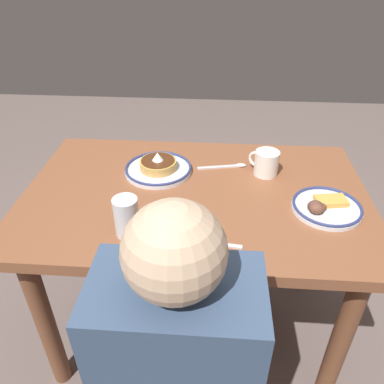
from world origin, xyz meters
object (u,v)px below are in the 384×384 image
(drinking_glass, at_px, (127,218))
(fork_near, at_px, (209,243))
(plate_center_pancakes, at_px, (326,207))
(tea_spoon, at_px, (229,166))
(plate_near_main, at_px, (158,167))
(coffee_mug, at_px, (266,162))

(drinking_glass, xyz_separation_m, fork_near, (-0.25, 0.03, -0.05))
(plate_center_pancakes, xyz_separation_m, fork_near, (0.39, 0.20, -0.01))
(plate_center_pancakes, distance_m, tea_spoon, 0.42)
(drinking_glass, relative_size, fork_near, 0.64)
(plate_near_main, xyz_separation_m, coffee_mug, (-0.42, -0.02, 0.03))
(tea_spoon, bearing_deg, plate_center_pancakes, 140.26)
(plate_near_main, relative_size, fork_near, 1.30)
(plate_center_pancakes, distance_m, fork_near, 0.44)
(plate_near_main, relative_size, coffee_mug, 2.29)
(tea_spoon, bearing_deg, plate_near_main, 11.54)
(plate_near_main, height_order, coffee_mug, coffee_mug)
(drinking_glass, relative_size, tea_spoon, 0.65)
(plate_center_pancakes, height_order, fork_near, plate_center_pancakes)
(plate_center_pancakes, xyz_separation_m, coffee_mug, (0.18, -0.23, 0.03))
(fork_near, distance_m, tea_spoon, 0.47)
(drinking_glass, xyz_separation_m, tea_spoon, (-0.32, -0.44, -0.05))
(plate_near_main, xyz_separation_m, fork_near, (-0.21, 0.41, -0.02))
(plate_near_main, relative_size, plate_center_pancakes, 1.13)
(plate_near_main, bearing_deg, coffee_mug, -177.76)
(plate_near_main, bearing_deg, fork_near, 117.46)
(fork_near, bearing_deg, drinking_glass, -7.45)
(coffee_mug, bearing_deg, tea_spoon, -16.06)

